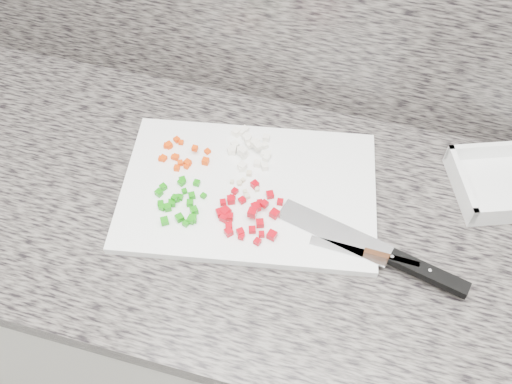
% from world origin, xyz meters
% --- Properties ---
extents(cabinet, '(3.92, 0.62, 0.86)m').
position_xyz_m(cabinet, '(0.00, 1.44, 0.43)').
color(cabinet, silver).
rests_on(cabinet, ground).
extents(countertop, '(3.96, 0.64, 0.04)m').
position_xyz_m(countertop, '(0.00, 1.44, 0.88)').
color(countertop, '#635D57').
rests_on(countertop, cabinet).
extents(cutting_board, '(0.52, 0.39, 0.02)m').
position_xyz_m(cutting_board, '(-0.09, 1.48, 0.91)').
color(cutting_board, white).
rests_on(cutting_board, countertop).
extents(carrot_pile, '(0.10, 0.08, 0.02)m').
position_xyz_m(carrot_pile, '(-0.24, 1.51, 0.92)').
color(carrot_pile, '#EC3F05').
rests_on(carrot_pile, cutting_board).
extents(onion_pile, '(0.10, 0.11, 0.02)m').
position_xyz_m(onion_pile, '(-0.12, 1.56, 0.92)').
color(onion_pile, white).
rests_on(onion_pile, cutting_board).
extents(green_pepper_pile, '(0.10, 0.11, 0.02)m').
position_xyz_m(green_pepper_pile, '(-0.20, 1.40, 0.92)').
color(green_pepper_pile, '#14880C').
rests_on(green_pepper_pile, cutting_board).
extents(red_pepper_pile, '(0.12, 0.13, 0.02)m').
position_xyz_m(red_pepper_pile, '(-0.08, 1.41, 0.92)').
color(red_pepper_pile, '#B1020F').
rests_on(red_pepper_pile, cutting_board).
extents(garlic_pile, '(0.06, 0.07, 0.01)m').
position_xyz_m(garlic_pile, '(-0.10, 1.48, 0.92)').
color(garlic_pile, beige).
rests_on(garlic_pile, cutting_board).
extents(chef_knife, '(0.34, 0.12, 0.02)m').
position_xyz_m(chef_knife, '(0.19, 1.39, 0.92)').
color(chef_knife, silver).
rests_on(chef_knife, cutting_board).
extents(paring_knife, '(0.19, 0.02, 0.02)m').
position_xyz_m(paring_knife, '(0.16, 1.39, 0.92)').
color(paring_knife, silver).
rests_on(paring_knife, cutting_board).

